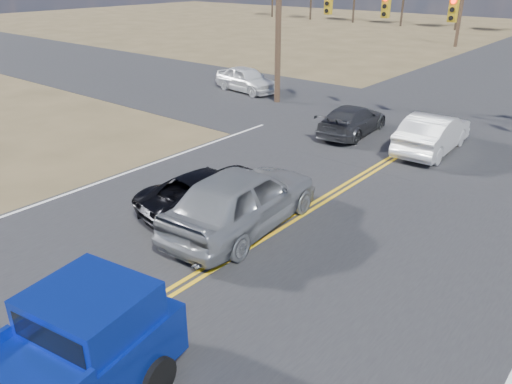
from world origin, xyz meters
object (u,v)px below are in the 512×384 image
Objects in this scene: black_suv at (215,192)px; dgrey_car_queue at (352,120)px; white_car_queue at (433,133)px; cross_car_west at (247,79)px; silver_suv at (242,199)px.

black_suv reaches higher than dgrey_car_queue.
white_car_queue reaches higher than cross_car_west.
cross_car_west reaches higher than dgrey_car_queue.
cross_car_west is (-12.82, 3.43, -0.04)m from white_car_queue.
black_suv is 10.02m from white_car_queue.
white_car_queue is at bearing -96.69° from cross_car_west.
silver_suv is at bearing 97.11° from dgrey_car_queue.
silver_suv is 10.09m from dgrey_car_queue.
black_suv is 9.61m from dgrey_car_queue.
cross_car_west is at bearing -54.93° from silver_suv.
silver_suv is 1.25× the size of cross_car_west.
dgrey_car_queue is at bearing -102.26° from cross_car_west.
white_car_queue is 1.09× the size of cross_car_west.
silver_suv is 1.14× the size of black_suv.
silver_suv is at bearing -131.54° from cross_car_west.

